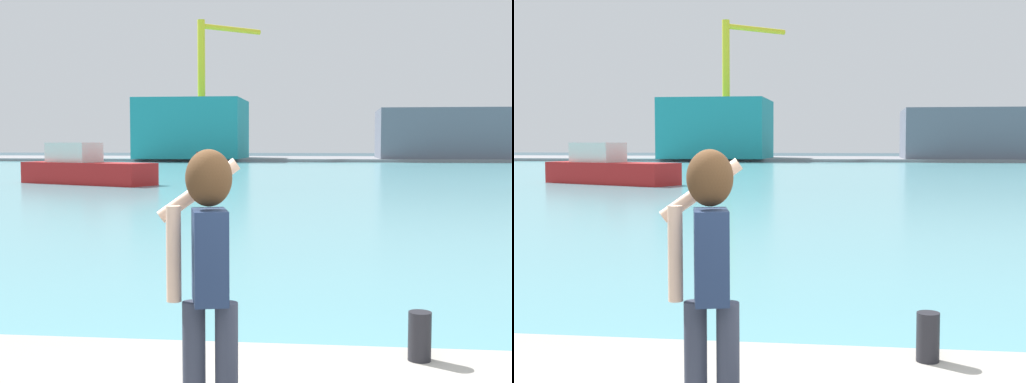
# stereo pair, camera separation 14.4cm
# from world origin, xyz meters

# --- Properties ---
(ground_plane) EXTENTS (220.00, 220.00, 0.00)m
(ground_plane) POSITION_xyz_m (0.00, 50.00, 0.00)
(ground_plane) COLOR #334751
(harbor_water) EXTENTS (140.00, 100.00, 0.02)m
(harbor_water) POSITION_xyz_m (0.00, 52.00, 0.01)
(harbor_water) COLOR #599EA8
(harbor_water) RESTS_ON ground_plane
(far_shore_dock) EXTENTS (140.00, 20.00, 0.40)m
(far_shore_dock) POSITION_xyz_m (0.00, 92.00, 0.20)
(far_shore_dock) COLOR gray
(far_shore_dock) RESTS_ON ground_plane
(person_photographer) EXTENTS (0.54, 0.54, 1.74)m
(person_photographer) POSITION_xyz_m (-1.03, 0.06, 1.74)
(person_photographer) COLOR #2D3342
(person_photographer) RESTS_ON quay_promenade
(harbor_bollard) EXTENTS (0.19, 0.19, 0.40)m
(harbor_bollard) POSITION_xyz_m (0.43, 1.66, 0.88)
(harbor_bollard) COLOR black
(harbor_bollard) RESTS_ON quay_promenade
(boat_moored) EXTENTS (8.90, 5.67, 2.44)m
(boat_moored) POSITION_xyz_m (-14.81, 35.11, 0.89)
(boat_moored) COLOR #B21919
(boat_moored) RESTS_ON harbor_water
(warehouse_left) EXTENTS (13.72, 11.85, 7.82)m
(warehouse_left) POSITION_xyz_m (-18.81, 86.36, 4.31)
(warehouse_left) COLOR teal
(warehouse_left) RESTS_ON far_shore_dock
(warehouse_right) EXTENTS (16.33, 12.47, 6.46)m
(warehouse_right) POSITION_xyz_m (13.99, 89.22, 3.63)
(warehouse_right) COLOR slate
(warehouse_right) RESTS_ON far_shore_dock
(port_crane) EXTENTS (7.86, 6.86, 18.34)m
(port_crane) POSITION_xyz_m (-16.94, 87.23, 11.25)
(port_crane) COLOR yellow
(port_crane) RESTS_ON far_shore_dock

